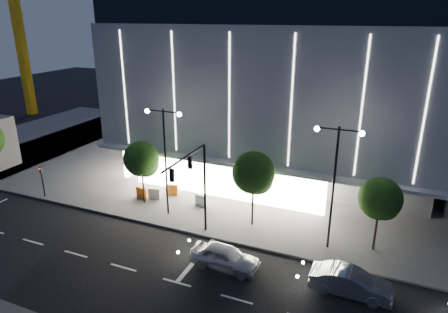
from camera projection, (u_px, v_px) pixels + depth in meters
ground at (162, 262)px, 26.83m from camera, size 160.00×160.00×0.00m
sidewalk_museum at (309, 159)px, 45.79m from camera, size 70.00×40.00×0.15m
museum at (293, 79)px, 41.96m from camera, size 30.00×25.80×18.00m
traffic_mast at (196, 178)px, 27.67m from camera, size 0.33×5.89×7.07m
street_lamp_west at (165, 147)px, 31.13m from camera, size 3.16×0.36×9.00m
street_lamp_east at (335, 171)px, 26.36m from camera, size 3.16×0.36×9.00m
ped_signal_far at (42, 179)px, 35.60m from camera, size 0.22×0.24×3.00m
tree_left at (142, 161)px, 33.76m from camera, size 3.02×3.02×5.72m
tree_mid at (254, 175)px, 29.99m from camera, size 3.25×3.25×6.15m
tree_right at (380, 201)px, 26.83m from camera, size 2.91×2.91×5.51m
car_lead at (225, 257)px, 26.03m from camera, size 4.70×2.03×1.58m
car_second at (350, 282)px, 23.59m from camera, size 4.78×1.73×1.57m
barrier_a at (141, 193)px, 35.71m from camera, size 1.13×0.54×1.00m
barrier_b at (154, 194)px, 35.56m from camera, size 1.13×0.43×1.00m
barrier_c at (172, 190)px, 36.30m from camera, size 1.13×0.44×1.00m
barrier_d at (201, 200)px, 34.27m from camera, size 1.13×0.46×1.00m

